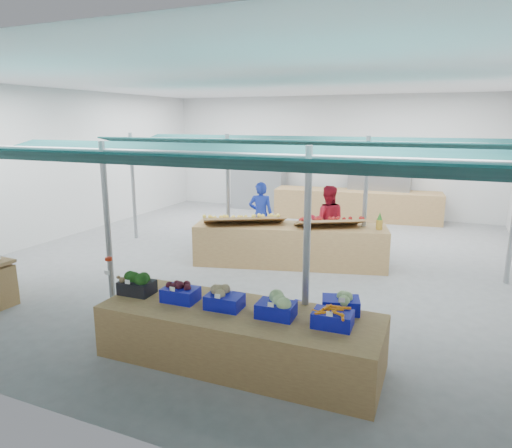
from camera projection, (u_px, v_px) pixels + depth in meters
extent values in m
plane|color=slate|center=(256.00, 259.00, 11.23)|extent=(13.00, 13.00, 0.00)
plane|color=silver|center=(256.00, 81.00, 10.30)|extent=(13.00, 13.00, 0.00)
plane|color=silver|center=(327.00, 155.00, 16.59)|extent=(12.00, 0.00, 12.00)
plane|color=silver|center=(64.00, 164.00, 13.09)|extent=(0.00, 13.00, 13.00)
cylinder|color=gray|center=(133.00, 187.00, 12.89)|extent=(0.10, 0.10, 3.00)
cylinder|color=gray|center=(108.00, 231.00, 7.70)|extent=(0.10, 0.10, 3.00)
cylinder|color=gray|center=(228.00, 193.00, 11.73)|extent=(0.10, 0.10, 3.00)
cylinder|color=gray|center=(307.00, 254.00, 6.35)|extent=(0.10, 0.10, 3.00)
cylinder|color=gray|center=(365.00, 202.00, 10.38)|extent=(0.10, 0.10, 3.00)
cylinder|color=gray|center=(195.00, 153.00, 6.73)|extent=(10.00, 0.06, 0.06)
cylinder|color=gray|center=(293.00, 141.00, 10.76)|extent=(10.00, 0.06, 0.06)
cube|color=#0A292E|center=(170.00, 161.00, 6.16)|extent=(9.50, 1.28, 0.30)
cube|color=#0A292E|center=(216.00, 155.00, 7.33)|extent=(9.50, 1.28, 0.30)
cube|color=#0A292E|center=(284.00, 145.00, 10.19)|extent=(9.50, 1.28, 0.30)
cube|color=#0A292E|center=(302.00, 143.00, 11.36)|extent=(9.50, 1.28, 0.30)
cube|color=#B23F33|center=(258.00, 183.00, 17.35)|extent=(2.00, 0.50, 2.00)
cube|color=#B23F33|center=(379.00, 190.00, 15.61)|extent=(2.00, 0.50, 2.00)
cube|color=olive|center=(239.00, 336.00, 6.36)|extent=(3.94, 1.38, 0.76)
cube|color=olive|center=(290.00, 245.00, 10.68)|extent=(4.54, 2.14, 0.95)
cube|color=olive|center=(356.00, 205.00, 15.64)|extent=(5.65, 1.81, 1.00)
cube|color=#0E139D|center=(303.00, 325.00, 6.91)|extent=(0.56, 0.45, 0.60)
imported|color=#1B2FAF|center=(261.00, 215.00, 12.04)|extent=(0.73, 0.57, 1.77)
imported|color=#AE1528|center=(327.00, 221.00, 11.35)|extent=(1.00, 0.87, 1.77)
cube|color=black|center=(137.00, 287.00, 6.88)|extent=(0.51, 0.37, 0.20)
cube|color=white|center=(127.00, 282.00, 6.64)|extent=(0.08, 0.01, 0.06)
cube|color=#0E139D|center=(181.00, 294.00, 6.60)|extent=(0.51, 0.37, 0.20)
cube|color=white|center=(172.00, 289.00, 6.36)|extent=(0.08, 0.01, 0.06)
cube|color=#0E139D|center=(225.00, 301.00, 6.34)|extent=(0.51, 0.37, 0.20)
cube|color=white|center=(217.00, 296.00, 6.10)|extent=(0.08, 0.01, 0.06)
cube|color=#0E139D|center=(276.00, 310.00, 6.06)|extent=(0.51, 0.37, 0.20)
cube|color=white|center=(271.00, 305.00, 5.82)|extent=(0.08, 0.01, 0.06)
cube|color=#0E139D|center=(333.00, 319.00, 5.78)|extent=(0.51, 0.37, 0.20)
cube|color=white|center=(329.00, 314.00, 5.54)|extent=(0.08, 0.01, 0.06)
sphere|color=brown|center=(122.00, 280.00, 6.79)|extent=(0.09, 0.09, 0.09)
sphere|color=brown|center=(118.00, 277.00, 6.78)|extent=(0.06, 0.06, 0.06)
cylinder|color=#B6230C|center=(109.00, 259.00, 7.49)|extent=(0.12, 0.12, 0.05)
cube|color=white|center=(107.00, 273.00, 7.48)|extent=(0.10, 0.01, 0.07)
cube|color=#997247|center=(245.00, 220.00, 10.61)|extent=(1.99, 1.53, 0.26)
cube|color=#997247|center=(329.00, 222.00, 10.32)|extent=(1.64, 1.33, 0.26)
cylinder|color=#8C6019|center=(379.00, 225.00, 10.16)|extent=(0.14, 0.14, 0.22)
cone|color=#26661E|center=(380.00, 216.00, 10.12)|extent=(0.12, 0.12, 0.18)
cube|color=#0E139D|center=(341.00, 305.00, 6.22)|extent=(0.58, 0.47, 0.20)
cube|color=white|center=(342.00, 300.00, 5.97)|extent=(0.08, 0.03, 0.06)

